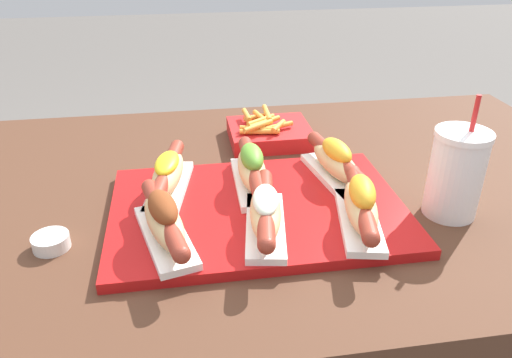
{
  "coord_description": "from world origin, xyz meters",
  "views": [
    {
      "loc": [
        -0.13,
        -0.82,
        1.17
      ],
      "look_at": [
        -0.02,
        -0.08,
        0.77
      ],
      "focal_mm": 35.0,
      "sensor_mm": 36.0,
      "label": 1
    }
  ],
  "objects": [
    {
      "name": "patio_table",
      "position": [
        0.0,
        0.0,
        0.36
      ],
      "size": [
        1.48,
        0.85,
        0.71
      ],
      "color": "#4C2D1E",
      "rests_on": "ground_plane"
    },
    {
      "name": "serving_tray",
      "position": [
        -0.02,
        -0.1,
        0.72
      ],
      "size": [
        0.5,
        0.34,
        0.02
      ],
      "color": "#B71414",
      "rests_on": "patio_table"
    },
    {
      "name": "hot_dog_0",
      "position": [
        -0.17,
        -0.18,
        0.77
      ],
      "size": [
        0.1,
        0.22,
        0.08
      ],
      "color": "white",
      "rests_on": "serving_tray"
    },
    {
      "name": "hot_dog_1",
      "position": [
        -0.02,
        -0.18,
        0.77
      ],
      "size": [
        0.09,
        0.22,
        0.07
      ],
      "color": "white",
      "rests_on": "serving_tray"
    },
    {
      "name": "hot_dog_2",
      "position": [
        0.14,
        -0.19,
        0.77
      ],
      "size": [
        0.1,
        0.22,
        0.08
      ],
      "color": "white",
      "rests_on": "serving_tray"
    },
    {
      "name": "hot_dog_3",
      "position": [
        -0.16,
        -0.03,
        0.77
      ],
      "size": [
        0.09,
        0.22,
        0.07
      ],
      "color": "white",
      "rests_on": "serving_tray"
    },
    {
      "name": "hot_dog_4",
      "position": [
        -0.01,
        -0.03,
        0.77
      ],
      "size": [
        0.06,
        0.23,
        0.08
      ],
      "color": "white",
      "rests_on": "serving_tray"
    },
    {
      "name": "hot_dog_5",
      "position": [
        0.14,
        -0.03,
        0.77
      ],
      "size": [
        0.09,
        0.22,
        0.08
      ],
      "color": "white",
      "rests_on": "serving_tray"
    },
    {
      "name": "sauce_bowl",
      "position": [
        -0.35,
        -0.15,
        0.73
      ],
      "size": [
        0.06,
        0.06,
        0.02
      ],
      "color": "silver",
      "rests_on": "patio_table"
    },
    {
      "name": "drink_cup",
      "position": [
        0.31,
        -0.15,
        0.79
      ],
      "size": [
        0.09,
        0.09,
        0.21
      ],
      "color": "white",
      "rests_on": "patio_table"
    },
    {
      "name": "fries_basket",
      "position": [
        0.06,
        0.2,
        0.74
      ],
      "size": [
        0.18,
        0.16,
        0.06
      ],
      "color": "red",
      "rests_on": "patio_table"
    }
  ]
}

